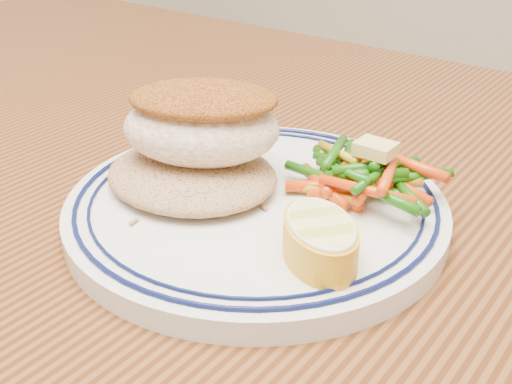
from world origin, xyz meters
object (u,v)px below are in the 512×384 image
(dining_table, at_px, (249,376))
(vegetable_pile, at_px, (363,175))
(plate, at_px, (256,206))
(lemon_wedge, at_px, (320,238))
(rice_pilaf, at_px, (192,170))
(fish_fillet, at_px, (202,121))

(dining_table, xyz_separation_m, vegetable_pile, (0.03, 0.08, 0.13))
(plate, distance_m, lemon_wedge, 0.08)
(dining_table, height_order, rice_pilaf, rice_pilaf)
(plate, xyz_separation_m, lemon_wedge, (0.07, -0.03, 0.02))
(lemon_wedge, bearing_deg, plate, 153.87)
(dining_table, distance_m, fish_fillet, 0.17)
(fish_fillet, height_order, vegetable_pile, fish_fillet)
(rice_pilaf, xyz_separation_m, lemon_wedge, (0.11, -0.02, 0.00))
(vegetable_pile, relative_size, lemon_wedge, 1.32)
(dining_table, bearing_deg, plate, 120.98)
(vegetable_pile, height_order, lemon_wedge, vegetable_pile)
(rice_pilaf, bearing_deg, dining_table, -20.79)
(vegetable_pile, xyz_separation_m, lemon_wedge, (0.02, -0.08, -0.00))
(fish_fillet, relative_size, vegetable_pile, 1.20)
(dining_table, relative_size, rice_pilaf, 12.75)
(vegetable_pile, bearing_deg, fish_fillet, -153.91)
(plate, bearing_deg, dining_table, -59.02)
(dining_table, xyz_separation_m, plate, (-0.02, 0.04, 0.11))
(fish_fillet, height_order, lemon_wedge, fish_fillet)
(rice_pilaf, bearing_deg, vegetable_pile, 31.36)
(plate, height_order, lemon_wedge, lemon_wedge)
(dining_table, bearing_deg, fish_fillet, 150.95)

